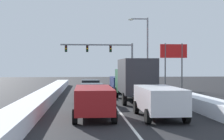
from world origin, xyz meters
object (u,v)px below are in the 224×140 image
(box_truck_right_lane_second, at_px, (134,78))
(suv_navy_right_lane_third, at_px, (121,83))
(suv_white_right_lane_nearest, at_px, (159,99))
(suv_red_center_lane_nearest, at_px, (94,99))
(traffic_light_gantry, at_px, (107,53))
(street_lamp_right_mid, at_px, (145,47))
(roadside_sign_right, at_px, (174,56))
(sedan_maroon_center_lane_third, at_px, (90,88))
(sedan_black_center_lane_second, at_px, (92,93))
(street_lamp_right_near, at_px, (221,34))

(box_truck_right_lane_second, height_order, suv_navy_right_lane_third, box_truck_right_lane_second)
(suv_white_right_lane_nearest, bearing_deg, suv_red_center_lane_nearest, 175.97)
(suv_white_right_lane_nearest, bearing_deg, traffic_light_gantry, 91.35)
(street_lamp_right_mid, bearing_deg, roadside_sign_right, -59.78)
(sedan_maroon_center_lane_third, relative_size, street_lamp_right_mid, 0.49)
(sedan_black_center_lane_second, relative_size, street_lamp_right_near, 0.57)
(suv_white_right_lane_nearest, bearing_deg, box_truck_right_lane_second, 90.23)
(street_lamp_right_mid, relative_size, roadside_sign_right, 1.66)
(sedan_black_center_lane_second, relative_size, roadside_sign_right, 0.82)
(box_truck_right_lane_second, height_order, sedan_maroon_center_lane_third, box_truck_right_lane_second)
(suv_white_right_lane_nearest, xyz_separation_m, street_lamp_right_mid, (3.88, 23.40, 4.37))
(box_truck_right_lane_second, height_order, street_lamp_right_mid, street_lamp_right_mid)
(suv_red_center_lane_nearest, distance_m, roadside_sign_right, 21.48)
(suv_white_right_lane_nearest, bearing_deg, sedan_maroon_center_lane_third, 104.44)
(sedan_maroon_center_lane_third, bearing_deg, suv_white_right_lane_nearest, -75.56)
(box_truck_right_lane_second, distance_m, suv_navy_right_lane_third, 8.58)
(box_truck_right_lane_second, relative_size, suv_navy_right_lane_third, 1.47)
(suv_white_right_lane_nearest, bearing_deg, street_lamp_right_mid, 80.58)
(suv_navy_right_lane_third, height_order, street_lamp_right_mid, street_lamp_right_mid)
(sedan_black_center_lane_second, distance_m, roadside_sign_right, 16.03)
(suv_navy_right_lane_third, distance_m, sedan_maroon_center_lane_third, 4.63)
(street_lamp_right_mid, bearing_deg, suv_red_center_lane_nearest, -107.73)
(sedan_black_center_lane_second, bearing_deg, box_truck_right_lane_second, 18.48)
(box_truck_right_lane_second, bearing_deg, suv_white_right_lane_nearest, -89.77)
(sedan_black_center_lane_second, xyz_separation_m, street_lamp_right_mid, (7.33, 16.55, 4.62))
(sedan_black_center_lane_second, bearing_deg, sedan_maroon_center_lane_third, 89.75)
(sedan_black_center_lane_second, distance_m, sedan_maroon_center_lane_third, 6.45)
(box_truck_right_lane_second, xyz_separation_m, sedan_maroon_center_lane_third, (-3.39, 5.30, -1.14))
(suv_red_center_lane_nearest, bearing_deg, street_lamp_right_mid, 72.27)
(suv_red_center_lane_nearest, xyz_separation_m, sedan_black_center_lane_second, (0.07, 6.59, -0.25))
(sedan_maroon_center_lane_third, distance_m, roadside_sign_right, 11.85)
(suv_red_center_lane_nearest, distance_m, street_lamp_right_mid, 24.69)
(box_truck_right_lane_second, distance_m, sedan_maroon_center_lane_third, 6.40)
(suv_navy_right_lane_third, relative_size, sedan_maroon_center_lane_third, 1.09)
(box_truck_right_lane_second, bearing_deg, street_lamp_right_near, -56.93)
(sedan_maroon_center_lane_third, bearing_deg, street_lamp_right_mid, 54.15)
(traffic_light_gantry, distance_m, roadside_sign_right, 12.10)
(sedan_black_center_lane_second, bearing_deg, roadside_sign_right, 51.10)
(suv_navy_right_lane_third, bearing_deg, traffic_light_gantry, 92.60)
(suv_red_center_lane_nearest, height_order, roadside_sign_right, roadside_sign_right)
(sedan_maroon_center_lane_third, height_order, street_lamp_right_mid, street_lamp_right_mid)
(suv_red_center_lane_nearest, xyz_separation_m, traffic_light_gantry, (2.84, 28.60, 3.71))
(box_truck_right_lane_second, distance_m, street_lamp_right_mid, 16.28)
(suv_red_center_lane_nearest, relative_size, street_lamp_right_near, 0.62)
(suv_red_center_lane_nearest, height_order, sedan_maroon_center_lane_third, suv_red_center_lane_nearest)
(sedan_maroon_center_lane_third, relative_size, street_lamp_right_near, 0.57)
(suv_red_center_lane_nearest, bearing_deg, sedan_maroon_center_lane_third, 89.56)
(traffic_light_gantry, bearing_deg, sedan_black_center_lane_second, -97.17)
(traffic_light_gantry, height_order, street_lamp_right_near, street_lamp_right_near)
(sedan_maroon_center_lane_third, xyz_separation_m, street_lamp_right_near, (7.58, -11.75, 3.97))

